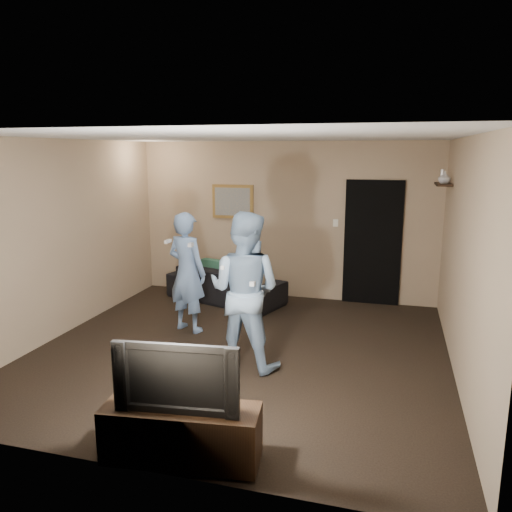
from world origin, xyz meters
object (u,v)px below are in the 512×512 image
(wii_player_right, at_px, (245,291))
(tv_console, at_px, (181,433))
(sofa, at_px, (226,284))
(television, at_px, (179,374))
(wii_player_left, at_px, (187,272))

(wii_player_right, bearing_deg, tv_console, -88.42)
(sofa, relative_size, television, 2.01)
(wii_player_left, xyz_separation_m, wii_player_right, (1.09, -0.91, 0.07))
(sofa, relative_size, tv_console, 1.58)
(sofa, distance_m, wii_player_right, 2.66)
(tv_console, relative_size, television, 1.27)
(tv_console, xyz_separation_m, television, (-0.00, 0.00, 0.50))
(tv_console, xyz_separation_m, wii_player_left, (-1.15, 2.81, 0.58))
(television, xyz_separation_m, wii_player_right, (-0.05, 1.90, 0.14))
(tv_console, relative_size, wii_player_right, 0.69)
(tv_console, bearing_deg, wii_player_right, 84.75)
(tv_console, distance_m, television, 0.50)
(wii_player_left, bearing_deg, tv_console, -67.80)
(tv_console, bearing_deg, television, 173.17)
(sofa, distance_m, wii_player_left, 1.56)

